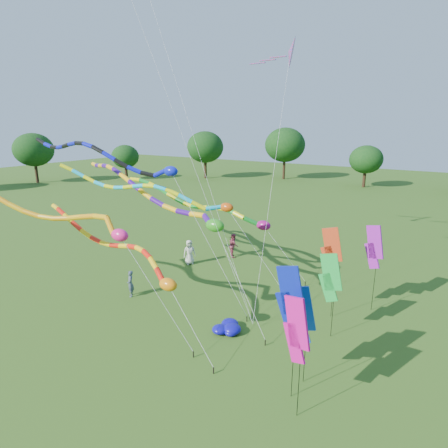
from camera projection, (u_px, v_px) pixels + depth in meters
The scene contains 19 objects.
ground at pixel (162, 353), 16.83m from camera, with size 160.00×160.00×0.00m, color #285316.
tree_ring at pixel (188, 204), 22.27m from camera, with size 115.96×117.36×9.46m.
tube_kite_red at pixel (122, 250), 19.12m from camera, with size 13.17×2.44×5.78m.
tube_kite_orange at pixel (50, 212), 18.11m from camera, with size 14.54×2.40×7.77m.
tube_kite_purple at pixel (152, 193), 22.53m from camera, with size 17.51×5.40×7.96m.
tube_kite_blue at pixel (111, 158), 21.02m from camera, with size 14.99×1.55×9.62m.
tube_kite_cyan at pixel (158, 193), 21.93m from camera, with size 14.13×3.72×8.02m.
tube_kite_green at pixel (210, 207), 26.42m from camera, with size 14.53×1.28×6.43m.
delta_kite_high_c at pixel (290, 52), 18.73m from camera, with size 3.15×4.96×14.28m.
banner_pole_green at pixel (330, 278), 17.53m from camera, with size 1.16×0.12×4.26m.
banner_pole_magenta_a at pixel (296, 330), 12.59m from camera, with size 1.13×0.44×4.53m.
banner_pole_violet at pixel (374, 247), 19.99m from camera, with size 1.11×0.49×4.86m.
banner_pole_red at pixel (331, 250), 19.16m from camera, with size 1.16×0.21×4.98m.
banner_pole_blue_b at pixel (301, 315), 14.34m from camera, with size 1.16×0.29×4.14m.
banner_pole_blue_a at pixel (290, 298), 13.27m from camera, with size 1.16×0.10×5.28m.
blue_nylon_heap at pixel (225, 332), 18.15m from camera, with size 1.08×1.02×0.42m.
person_a at pixel (189, 252), 27.28m from camera, with size 0.89×0.58×1.82m, color beige.
person_b at pixel (130, 284), 22.20m from camera, with size 0.58×0.38×1.60m, color #434E5D.
person_c at pixel (234, 245), 28.85m from camera, with size 0.88×0.69×1.82m, color #963649.
Camera 1 is at (10.22, -10.97, 10.03)m, focal length 30.00 mm.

